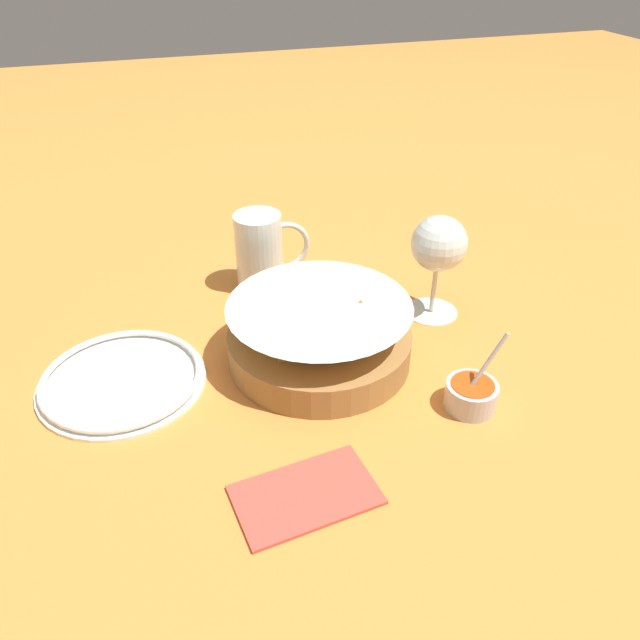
% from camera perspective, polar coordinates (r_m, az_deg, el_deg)
% --- Properties ---
extents(ground_plane, '(4.00, 4.00, 0.00)m').
position_cam_1_polar(ground_plane, '(0.84, 2.35, -3.04)').
color(ground_plane, orange).
extents(food_basket, '(0.24, 0.24, 0.09)m').
position_cam_1_polar(food_basket, '(0.80, -0.01, -1.46)').
color(food_basket, olive).
rests_on(food_basket, ground_plane).
extents(sauce_cup, '(0.07, 0.06, 0.10)m').
position_cam_1_polar(sauce_cup, '(0.76, 13.67, -6.59)').
color(sauce_cup, '#B7B7BC').
rests_on(sauce_cup, ground_plane).
extents(wine_glass, '(0.08, 0.08, 0.15)m').
position_cam_1_polar(wine_glass, '(0.88, 10.81, 6.55)').
color(wine_glass, silver).
rests_on(wine_glass, ground_plane).
extents(beer_mug, '(0.12, 0.07, 0.12)m').
position_cam_1_polar(beer_mug, '(0.96, -5.44, 6.04)').
color(beer_mug, silver).
rests_on(beer_mug, ground_plane).
extents(side_plate, '(0.21, 0.21, 0.01)m').
position_cam_1_polar(side_plate, '(0.82, -17.67, -5.18)').
color(side_plate, white).
rests_on(side_plate, ground_plane).
extents(napkin, '(0.15, 0.10, 0.01)m').
position_cam_1_polar(napkin, '(0.66, -1.31, -15.57)').
color(napkin, '#DB4C3D').
rests_on(napkin, ground_plane).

